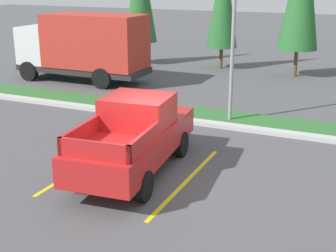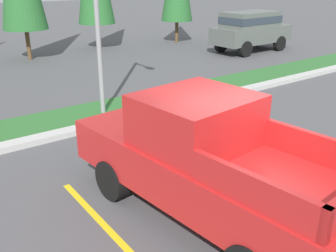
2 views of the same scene
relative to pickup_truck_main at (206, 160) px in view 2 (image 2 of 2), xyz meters
name	(u,v)px [view 2 (image 2 of 2)]	position (x,y,z in m)	size (l,w,h in m)	color
ground_plane	(245,206)	(0.76, -0.25, -1.04)	(120.00, 120.00, 0.00)	#4C4C4F
parking_line_near	(129,251)	(-1.54, -0.05, -1.04)	(0.12, 4.80, 0.01)	yellow
parking_line_far	(266,188)	(1.56, -0.05, -1.04)	(0.12, 4.80, 0.01)	yellow
curb_strip	(111,122)	(0.76, 4.75, -0.97)	(56.00, 0.40, 0.15)	#B2B2AD
grass_median	(94,113)	(0.76, 5.85, -1.01)	(56.00, 1.80, 0.06)	#2D662D
pickup_truck_main	(206,160)	(0.00, 0.00, 0.00)	(2.41, 5.39, 2.10)	black
suv_distant	(251,28)	(12.10, 10.01, 0.20)	(4.65, 2.07, 2.10)	black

